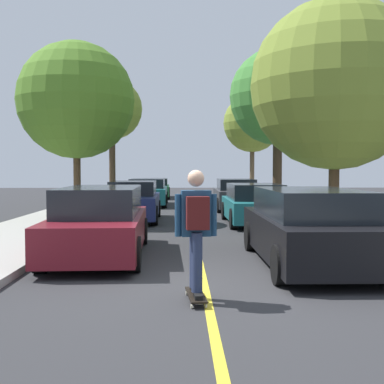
# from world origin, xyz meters

# --- Properties ---
(ground) EXTENTS (80.00, 80.00, 0.00)m
(ground) POSITION_xyz_m (0.00, 0.00, 0.00)
(ground) COLOR #2D2D30
(center_line) EXTENTS (0.12, 39.20, 0.01)m
(center_line) POSITION_xyz_m (0.00, 4.00, 0.00)
(center_line) COLOR gold
(center_line) RESTS_ON ground
(parked_car_left_nearest) EXTENTS (2.00, 4.65, 1.45)m
(parked_car_left_nearest) POSITION_xyz_m (-2.08, 2.79, 0.72)
(parked_car_left_nearest) COLOR maroon
(parked_car_left_nearest) RESTS_ON ground
(parked_car_left_near) EXTENTS (1.89, 4.20, 1.40)m
(parked_car_left_near) POSITION_xyz_m (-2.08, 9.68, 0.68)
(parked_car_left_near) COLOR navy
(parked_car_left_near) RESTS_ON ground
(parked_car_left_far) EXTENTS (2.04, 4.69, 1.35)m
(parked_car_left_far) POSITION_xyz_m (-2.08, 16.85, 0.68)
(parked_car_left_far) COLOR #196066
(parked_car_left_far) RESTS_ON ground
(parked_car_left_farthest) EXTENTS (2.03, 4.40, 1.25)m
(parked_car_left_farthest) POSITION_xyz_m (-2.08, 23.15, 0.63)
(parked_car_left_farthest) COLOR #1E5B33
(parked_car_left_farthest) RESTS_ON ground
(parked_car_right_nearest) EXTENTS (1.99, 4.65, 1.45)m
(parked_car_right_nearest) POSITION_xyz_m (2.08, 1.76, 0.72)
(parked_car_right_nearest) COLOR black
(parked_car_right_nearest) RESTS_ON ground
(parked_car_right_near) EXTENTS (1.96, 4.24, 1.34)m
(parked_car_right_near) POSITION_xyz_m (2.08, 8.61, 0.66)
(parked_car_right_near) COLOR #196066
(parked_car_right_near) RESTS_ON ground
(parked_car_right_far) EXTENTS (1.92, 4.61, 1.39)m
(parked_car_right_far) POSITION_xyz_m (2.08, 14.26, 0.68)
(parked_car_right_far) COLOR #38383D
(parked_car_right_far) RESTS_ON ground
(street_tree_left_nearest) EXTENTS (3.99, 3.99, 6.04)m
(street_tree_left_nearest) POSITION_xyz_m (-3.97, 9.29, 4.18)
(street_tree_left_nearest) COLOR #4C3823
(street_tree_left_nearest) RESTS_ON sidewalk_left
(street_tree_left_near) EXTENTS (3.14, 3.14, 6.38)m
(street_tree_left_near) POSITION_xyz_m (-3.97, 17.71, 4.91)
(street_tree_left_near) COLOR #3D2D1E
(street_tree_left_near) RESTS_ON sidewalk_left
(street_tree_right_nearest) EXTENTS (4.78, 4.78, 6.45)m
(street_tree_right_nearest) POSITION_xyz_m (3.97, 6.20, 4.19)
(street_tree_right_nearest) COLOR #4C3823
(street_tree_right_nearest) RESTS_ON sidewalk_right
(street_tree_right_near) EXTENTS (4.35, 4.35, 7.13)m
(street_tree_right_near) POSITION_xyz_m (3.97, 14.28, 5.07)
(street_tree_right_near) COLOR #3D2D1E
(street_tree_right_near) RESTS_ON sidewalk_right
(street_tree_right_far) EXTENTS (3.55, 3.55, 6.28)m
(street_tree_right_far) POSITION_xyz_m (3.97, 22.06, 4.63)
(street_tree_right_far) COLOR brown
(street_tree_right_far) RESTS_ON sidewalk_right
(fire_hydrant) EXTENTS (0.20, 0.20, 0.70)m
(fire_hydrant) POSITION_xyz_m (-3.58, 5.66, 0.49)
(fire_hydrant) COLOR #B2140F
(fire_hydrant) RESTS_ON sidewalk_left
(skateboard) EXTENTS (0.29, 0.86, 0.10)m
(skateboard) POSITION_xyz_m (-0.16, -0.76, 0.09)
(skateboard) COLOR black
(skateboard) RESTS_ON ground
(skateboarder) EXTENTS (0.59, 0.71, 1.71)m
(skateboarder) POSITION_xyz_m (-0.16, -0.79, 1.07)
(skateboarder) COLOR black
(skateboarder) RESTS_ON skateboard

